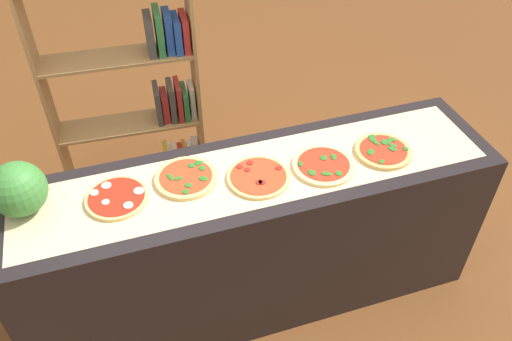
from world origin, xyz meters
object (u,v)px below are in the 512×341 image
object	(u,v)px
pizza_spinach_3	(324,165)
pizza_spinach_1	(186,178)
pizza_mozzarella_0	(117,198)
pizza_pepperoni_2	(258,177)
pizza_spinach_4	(383,151)
watermelon	(18,189)
bookshelf	(147,95)

from	to	relation	value
pizza_spinach_3	pizza_spinach_1	bearing A→B (deg)	170.01
pizza_mozzarella_0	pizza_spinach_1	world-z (taller)	pizza_spinach_1
pizza_pepperoni_2	pizza_spinach_4	xyz separation A→B (m)	(0.63, -0.01, 0.00)
pizza_mozzarella_0	pizza_pepperoni_2	xyz separation A→B (m)	(0.63, -0.06, -0.00)
pizza_mozzarella_0	pizza_spinach_3	size ratio (longest dim) A/B	0.93
watermelon	pizza_mozzarella_0	bearing A→B (deg)	-9.33
pizza_pepperoni_2	pizza_spinach_3	bearing A→B (deg)	-2.92
pizza_mozzarella_0	pizza_spinach_4	xyz separation A→B (m)	(1.25, -0.07, 0.00)
pizza_spinach_4	pizza_spinach_3	bearing A→B (deg)	-178.54
pizza_spinach_1	watermelon	bearing A→B (deg)	177.61
pizza_mozzarella_0	pizza_pepperoni_2	distance (m)	0.63
pizza_pepperoni_2	pizza_spinach_4	distance (m)	0.63
pizza_mozzarella_0	pizza_spinach_3	distance (m)	0.94
pizza_spinach_3	bookshelf	size ratio (longest dim) A/B	0.20
pizza_mozzarella_0	watermelon	bearing A→B (deg)	170.67
pizza_mozzarella_0	watermelon	world-z (taller)	watermelon
pizza_spinach_1	pizza_pepperoni_2	size ratio (longest dim) A/B	0.99
pizza_spinach_4	pizza_mozzarella_0	bearing A→B (deg)	176.84
pizza_spinach_3	bookshelf	distance (m)	1.39
pizza_pepperoni_2	bookshelf	xyz separation A→B (m)	(-0.35, 1.19, -0.23)
pizza_spinach_3	pizza_pepperoni_2	bearing A→B (deg)	177.08
pizza_spinach_1	pizza_spinach_3	world-z (taller)	pizza_spinach_1
pizza_mozzarella_0	pizza_spinach_1	bearing A→B (deg)	6.01
pizza_spinach_3	pizza_spinach_4	distance (m)	0.31
pizza_spinach_1	bookshelf	xyz separation A→B (m)	(-0.04, 1.09, -0.24)
pizza_pepperoni_2	pizza_spinach_3	world-z (taller)	pizza_spinach_3
watermelon	bookshelf	size ratio (longest dim) A/B	0.16
pizza_spinach_1	watermelon	size ratio (longest dim) A/B	1.21
pizza_spinach_1	pizza_pepperoni_2	bearing A→B (deg)	-16.78
pizza_spinach_1	pizza_spinach_4	distance (m)	0.95
watermelon	pizza_pepperoni_2	bearing A→B (deg)	-7.00
pizza_mozzarella_0	bookshelf	xyz separation A→B (m)	(0.28, 1.13, -0.24)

